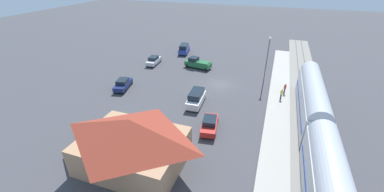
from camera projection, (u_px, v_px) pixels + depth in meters
name	position (u px, v px, depth m)	size (l,w,h in m)	color
ground_plane	(220.00, 84.00, 42.82)	(200.00, 200.00, 0.00)	#424247
railway_track	(305.00, 96.00, 38.67)	(4.80, 70.00, 0.30)	gray
platform	(279.00, 92.00, 39.81)	(3.20, 46.00, 0.30)	#A8A399
passenger_train	(319.00, 135.00, 25.32)	(2.93, 34.15, 4.98)	#ADB2BC
station_building	(132.00, 141.00, 24.37)	(10.99, 8.57, 5.53)	tan
pedestrian_on_platform	(281.00, 94.00, 36.95)	(0.36, 0.36, 1.71)	#23284C
pedestrian_waiting_far	(285.00, 88.00, 38.65)	(0.36, 0.36, 1.71)	#23284C
suv_white	(196.00, 98.00, 35.99)	(2.25, 5.01, 2.22)	white
sedan_navy	(123.00, 84.00, 40.87)	(2.78, 4.79, 1.74)	navy
suv_blue	(184.00, 49.00, 57.55)	(2.87, 5.19, 2.22)	#283D9E
pickup_green	(198.00, 63.00, 49.30)	(5.64, 3.14, 2.14)	#236638
sedan_red	(210.00, 124.00, 30.51)	(2.50, 4.73, 1.74)	red
sedan_silver	(154.00, 60.00, 51.13)	(2.22, 4.64, 1.74)	silver
light_pole_near_platform	(267.00, 56.00, 39.95)	(0.44, 0.44, 8.55)	#515156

